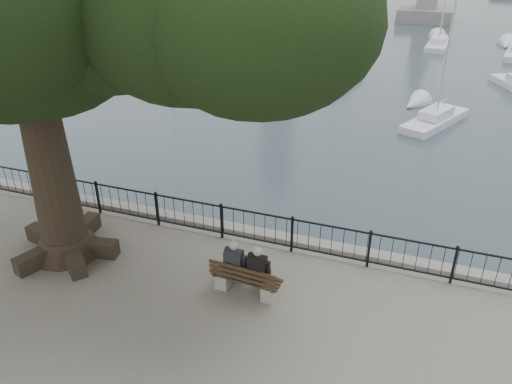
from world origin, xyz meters
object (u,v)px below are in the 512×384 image
at_px(bench, 246,282).
at_px(person_right, 260,272).
at_px(person_left, 237,266).
at_px(lion_monument, 427,0).

relative_size(bench, person_right, 1.22).
height_order(person_left, lion_monument, lion_monument).
bearing_deg(person_right, person_left, 176.21).
relative_size(person_right, lion_monument, 0.17).
xyz_separation_m(person_right, lion_monument, (1.21, 49.38, 0.43)).
relative_size(person_left, person_right, 1.00).
bearing_deg(bench, person_left, 156.92).
distance_m(bench, lion_monument, 49.49).
height_order(bench, person_right, person_right).
height_order(person_right, lion_monument, lion_monument).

